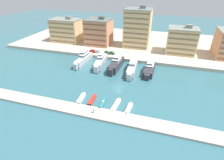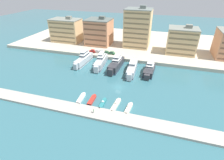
{
  "view_description": "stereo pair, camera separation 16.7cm",
  "coord_description": "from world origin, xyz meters",
  "px_view_note": "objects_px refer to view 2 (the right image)",
  "views": [
    {
      "loc": [
        16.53,
        -64.63,
        41.66
      ],
      "look_at": [
        -3.33,
        1.11,
        2.5
      ],
      "focal_mm": 28.0,
      "sensor_mm": 36.0,
      "label": 1
    },
    {
      "loc": [
        16.69,
        -64.58,
        41.66
      ],
      "look_at": [
        -3.33,
        1.11,
        2.5
      ],
      "focal_mm": 28.0,
      "sensor_mm": 36.0,
      "label": 2
    }
  ],
  "objects_px": {
    "pedestrian_near_edge": "(93,110)",
    "yacht_silver_center_left": "(132,68)",
    "yacht_charcoal_mid_left": "(116,64)",
    "yacht_silver_left": "(101,61)",
    "yacht_charcoal_center": "(149,70)",
    "car_silver_mid_left": "(102,52)",
    "car_white_left": "(97,51)",
    "yacht_silver_far_left": "(84,59)",
    "car_green_center": "(112,53)",
    "motorboat_cream_center": "(129,108)",
    "motorboat_teal_mid_left": "(103,103)",
    "motorboat_red_left": "(92,100)",
    "car_green_center_left": "(106,52)",
    "car_red_far_left": "(93,51)",
    "motorboat_white_far_left": "(81,98)",
    "motorboat_cream_center_left": "(116,105)"
  },
  "relations": [
    {
      "from": "car_red_far_left",
      "to": "car_green_center_left",
      "type": "height_order",
      "value": "same"
    },
    {
      "from": "yacht_charcoal_mid_left",
      "to": "car_silver_mid_left",
      "type": "xyz_separation_m",
      "value": [
        -13.45,
        14.87,
        0.33
      ]
    },
    {
      "from": "yacht_silver_far_left",
      "to": "motorboat_red_left",
      "type": "distance_m",
      "value": 37.36
    },
    {
      "from": "yacht_charcoal_mid_left",
      "to": "pedestrian_near_edge",
      "type": "distance_m",
      "value": 38.8
    },
    {
      "from": "motorboat_red_left",
      "to": "car_white_left",
      "type": "xyz_separation_m",
      "value": [
        -15.31,
        46.09,
        2.41
      ]
    },
    {
      "from": "yacht_silver_left",
      "to": "motorboat_red_left",
      "type": "distance_m",
      "value": 33.35
    },
    {
      "from": "car_silver_mid_left",
      "to": "car_green_center",
      "type": "relative_size",
      "value": 0.99
    },
    {
      "from": "car_green_center",
      "to": "pedestrian_near_edge",
      "type": "distance_m",
      "value": 54.26
    },
    {
      "from": "yacht_charcoal_mid_left",
      "to": "yacht_silver_left",
      "type": "bearing_deg",
      "value": 173.9
    },
    {
      "from": "yacht_silver_left",
      "to": "car_white_left",
      "type": "xyz_separation_m",
      "value": [
        -7.28,
        13.78,
        0.24
      ]
    },
    {
      "from": "car_white_left",
      "to": "motorboat_teal_mid_left",
      "type": "bearing_deg",
      "value": -66.79
    },
    {
      "from": "yacht_silver_left",
      "to": "pedestrian_near_edge",
      "type": "bearing_deg",
      "value": -73.47
    },
    {
      "from": "yacht_charcoal_mid_left",
      "to": "car_white_left",
      "type": "distance_m",
      "value": 22.08
    },
    {
      "from": "yacht_silver_left",
      "to": "car_red_far_left",
      "type": "xyz_separation_m",
      "value": [
        -10.41,
        13.23,
        0.24
      ]
    },
    {
      "from": "motorboat_cream_center_left",
      "to": "car_silver_mid_left",
      "type": "xyz_separation_m",
      "value": [
        -22.3,
        46.57,
        2.39
      ]
    },
    {
      "from": "yacht_charcoal_center",
      "to": "car_silver_mid_left",
      "type": "height_order",
      "value": "yacht_charcoal_center"
    },
    {
      "from": "yacht_silver_far_left",
      "to": "yacht_silver_center_left",
      "type": "distance_m",
      "value": 28.87
    },
    {
      "from": "motorboat_red_left",
      "to": "motorboat_white_far_left",
      "type": "bearing_deg",
      "value": -176.89
    },
    {
      "from": "car_white_left",
      "to": "car_green_center_left",
      "type": "xyz_separation_m",
      "value": [
        6.03,
        -0.14,
        0.0
      ]
    },
    {
      "from": "motorboat_red_left",
      "to": "yacht_silver_center_left",
      "type": "bearing_deg",
      "value": 71.06
    },
    {
      "from": "yacht_silver_left",
      "to": "yacht_charcoal_mid_left",
      "type": "bearing_deg",
      "value": -6.1
    },
    {
      "from": "yacht_charcoal_center",
      "to": "motorboat_cream_center",
      "type": "height_order",
      "value": "yacht_charcoal_center"
    },
    {
      "from": "yacht_charcoal_mid_left",
      "to": "car_white_left",
      "type": "height_order",
      "value": "yacht_charcoal_mid_left"
    },
    {
      "from": "yacht_silver_far_left",
      "to": "car_red_far_left",
      "type": "relative_size",
      "value": 4.7
    },
    {
      "from": "yacht_charcoal_center",
      "to": "car_green_center",
      "type": "relative_size",
      "value": 3.95
    },
    {
      "from": "motorboat_cream_center_left",
      "to": "car_red_far_left",
      "type": "relative_size",
      "value": 2.05
    },
    {
      "from": "motorboat_teal_mid_left",
      "to": "yacht_silver_left",
      "type": "bearing_deg",
      "value": 111.18
    },
    {
      "from": "motorboat_cream_center_left",
      "to": "car_green_center_left",
      "type": "relative_size",
      "value": 2.04
    },
    {
      "from": "yacht_silver_far_left",
      "to": "car_red_far_left",
      "type": "xyz_separation_m",
      "value": [
        0.09,
        13.15,
        0.28
      ]
    },
    {
      "from": "pedestrian_near_edge",
      "to": "yacht_silver_center_left",
      "type": "bearing_deg",
      "value": 80.12
    },
    {
      "from": "motorboat_white_far_left",
      "to": "car_green_center",
      "type": "relative_size",
      "value": 1.81
    },
    {
      "from": "yacht_silver_far_left",
      "to": "yacht_charcoal_mid_left",
      "type": "height_order",
      "value": "yacht_silver_far_left"
    },
    {
      "from": "car_red_far_left",
      "to": "car_green_center_left",
      "type": "bearing_deg",
      "value": 2.59
    },
    {
      "from": "yacht_silver_far_left",
      "to": "yacht_silver_left",
      "type": "height_order",
      "value": "yacht_silver_far_left"
    },
    {
      "from": "car_red_far_left",
      "to": "car_green_center_left",
      "type": "distance_m",
      "value": 9.16
    },
    {
      "from": "yacht_charcoal_center",
      "to": "car_white_left",
      "type": "xyz_separation_m",
      "value": [
        -34.26,
        15.26,
        0.8
      ]
    },
    {
      "from": "yacht_charcoal_mid_left",
      "to": "yacht_charcoal_center",
      "type": "distance_m",
      "value": 17.85
    },
    {
      "from": "motorboat_cream_center",
      "to": "car_red_far_left",
      "type": "xyz_separation_m",
      "value": [
        -33.58,
        46.58,
        2.32
      ]
    },
    {
      "from": "motorboat_white_far_left",
      "to": "car_green_center_left",
      "type": "relative_size",
      "value": 1.82
    },
    {
      "from": "car_silver_mid_left",
      "to": "car_green_center",
      "type": "height_order",
      "value": "same"
    },
    {
      "from": "yacht_silver_left",
      "to": "car_green_center_left",
      "type": "distance_m",
      "value": 13.71
    },
    {
      "from": "motorboat_teal_mid_left",
      "to": "motorboat_cream_center",
      "type": "bearing_deg",
      "value": -0.65
    },
    {
      "from": "car_green_center_left",
      "to": "pedestrian_near_edge",
      "type": "bearing_deg",
      "value": -76.26
    },
    {
      "from": "yacht_silver_far_left",
      "to": "motorboat_teal_mid_left",
      "type": "distance_m",
      "value": 40.75
    },
    {
      "from": "motorboat_teal_mid_left",
      "to": "motorboat_cream_center",
      "type": "distance_m",
      "value": 10.29
    },
    {
      "from": "motorboat_teal_mid_left",
      "to": "car_white_left",
      "type": "height_order",
      "value": "car_white_left"
    },
    {
      "from": "yacht_charcoal_center",
      "to": "car_white_left",
      "type": "bearing_deg",
      "value": 156.0
    },
    {
      "from": "yacht_charcoal_center",
      "to": "car_green_center_left",
      "type": "relative_size",
      "value": 3.97
    },
    {
      "from": "car_silver_mid_left",
      "to": "yacht_silver_center_left",
      "type": "bearing_deg",
      "value": -35.93
    },
    {
      "from": "motorboat_teal_mid_left",
      "to": "car_green_center",
      "type": "distance_m",
      "value": 48.21
    }
  ]
}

